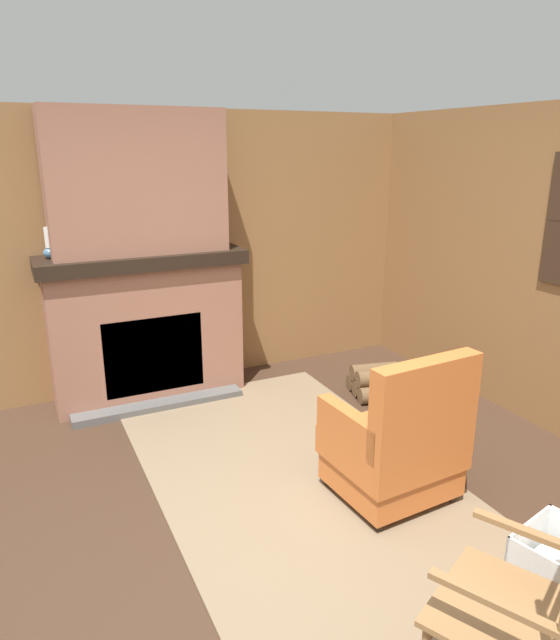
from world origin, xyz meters
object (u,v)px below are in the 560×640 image
Objects in this scene: armchair at (397,446)px; rocking_chair at (518,622)px; firewood_stack at (377,382)px; oil_lamp_vase at (49,247)px; storage_case at (159,243)px.

rocking_chair is (1.31, -0.44, 0.06)m from armchair.
firewood_stack is 2.86m from oil_lamp_vase.
rocking_chair is 4.98× the size of oil_lamp_vase.
oil_lamp_vase reaches higher than storage_case.
rocking_chair reaches higher than firewood_stack.
rocking_chair is 2.90m from firewood_stack.
rocking_chair is 4.69× the size of storage_case.
oil_lamp_vase is 0.94× the size of storage_case.
oil_lamp_vase reaches higher than firewood_stack.
armchair is at bearing 20.49° from storage_case.
firewood_stack is (-1.30, 0.78, -0.24)m from armchair.
storage_case is (-3.50, -0.38, 0.89)m from rocking_chair.
rocking_chair is at bearing -25.00° from firewood_stack.
armchair is 1.54m from firewood_stack.
oil_lamp_vase is (-0.89, -2.44, 1.21)m from firewood_stack.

